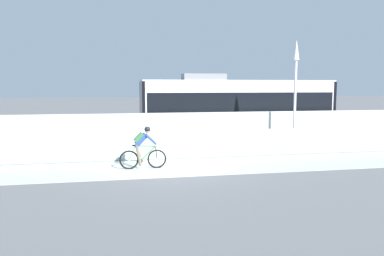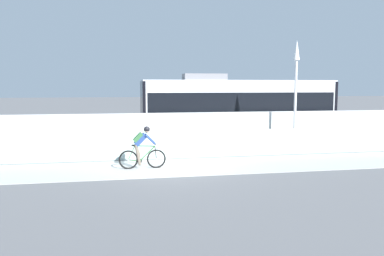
# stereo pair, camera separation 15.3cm
# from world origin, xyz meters

# --- Properties ---
(ground_plane) EXTENTS (200.00, 200.00, 0.00)m
(ground_plane) POSITION_xyz_m (0.00, 0.00, 0.00)
(ground_plane) COLOR slate
(bike_path_deck) EXTENTS (32.00, 3.20, 0.01)m
(bike_path_deck) POSITION_xyz_m (0.00, 0.00, 0.01)
(bike_path_deck) COLOR beige
(bike_path_deck) RESTS_ON ground
(glass_parapet) EXTENTS (32.00, 0.05, 1.19)m
(glass_parapet) POSITION_xyz_m (0.00, 1.85, 0.60)
(glass_parapet) COLOR #ADC6C1
(glass_parapet) RESTS_ON ground
(concrete_barrier_wall) EXTENTS (32.00, 0.36, 1.85)m
(concrete_barrier_wall) POSITION_xyz_m (0.00, 3.65, 0.92)
(concrete_barrier_wall) COLOR silver
(concrete_barrier_wall) RESTS_ON ground
(tram_rail_near) EXTENTS (32.00, 0.08, 0.01)m
(tram_rail_near) POSITION_xyz_m (0.00, 6.13, 0.00)
(tram_rail_near) COLOR #595654
(tram_rail_near) RESTS_ON ground
(tram_rail_far) EXTENTS (32.00, 0.08, 0.01)m
(tram_rail_far) POSITION_xyz_m (0.00, 7.57, 0.00)
(tram_rail_far) COLOR #595654
(tram_rail_far) RESTS_ON ground
(tram) EXTENTS (11.06, 2.54, 3.81)m
(tram) POSITION_xyz_m (4.91, 6.85, 1.89)
(tram) COLOR silver
(tram) RESTS_ON ground
(cyclist_on_bike) EXTENTS (1.77, 0.58, 1.61)m
(cyclist_on_bike) POSITION_xyz_m (-0.97, -0.00, 0.80)
(cyclist_on_bike) COLOR black
(cyclist_on_bike) RESTS_ON ground
(lamp_post_antenna) EXTENTS (0.28, 0.28, 5.20)m
(lamp_post_antenna) POSITION_xyz_m (6.21, 2.15, 3.29)
(lamp_post_antenna) COLOR gray
(lamp_post_antenna) RESTS_ON ground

